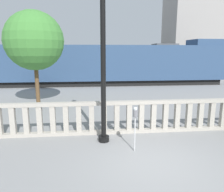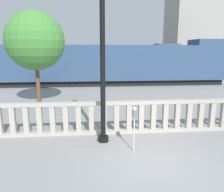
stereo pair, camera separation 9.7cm
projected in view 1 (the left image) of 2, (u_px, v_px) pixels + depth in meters
ground_plane at (152, 163)px, 6.56m from camera, size 160.00×160.00×0.00m
balustrade at (135, 117)px, 8.94m from camera, size 16.55×0.24×1.35m
lamppost at (103, 53)px, 7.54m from camera, size 0.40×0.40×6.54m
parking_meter at (135, 116)px, 7.14m from camera, size 0.16×0.16×1.53m
train_near at (107, 64)px, 21.90m from camera, size 23.66×3.01×4.53m
train_far at (68, 62)px, 28.60m from camera, size 29.43×2.83×4.37m
building_block at (195, 34)px, 32.21m from camera, size 8.27×6.12×11.75m
tree_left at (34, 41)px, 13.05m from camera, size 3.54×3.54×5.71m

